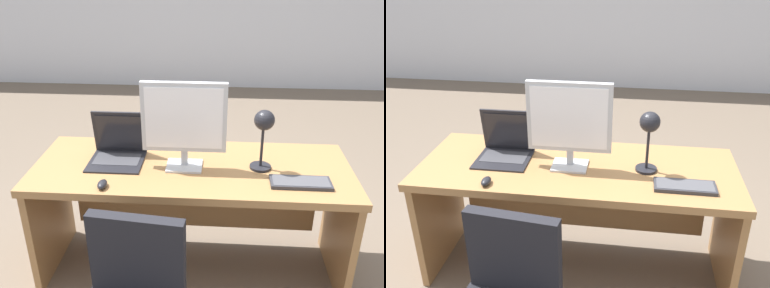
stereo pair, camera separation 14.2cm
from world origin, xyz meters
TOP-DOWN VIEW (x-y plane):
  - ground at (0.00, 1.50)m, footprint 12.00×12.00m
  - desk at (0.00, 0.04)m, footprint 1.80×0.69m
  - monitor at (-0.04, -0.02)m, footprint 0.46×0.16m
  - laptop at (-0.44, 0.08)m, footprint 0.31×0.28m
  - keyboard at (0.59, -0.17)m, footprint 0.32×0.13m
  - mouse at (-0.44, -0.27)m, footprint 0.05×0.09m
  - desk_lamp at (0.39, -0.02)m, footprint 0.12×0.14m

SIDE VIEW (x-z plane):
  - ground at x=0.00m, z-range 0.00..0.00m
  - desk at x=0.00m, z-range 0.17..0.91m
  - keyboard at x=0.59m, z-range 0.74..0.76m
  - mouse at x=-0.44m, z-range 0.74..0.77m
  - laptop at x=-0.44m, z-range 0.68..0.95m
  - desk_lamp at x=0.39m, z-range 0.81..1.17m
  - monitor at x=-0.04m, z-range 0.77..1.27m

